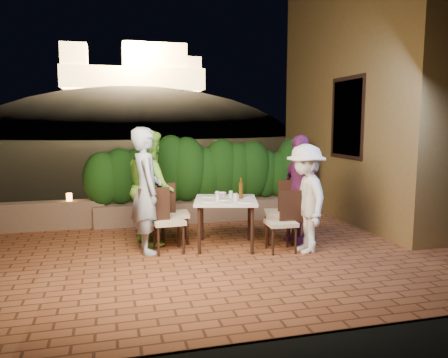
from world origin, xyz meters
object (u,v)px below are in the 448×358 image
object	(u,v)px
chair_right_back	(279,212)
diner_green	(151,187)
dining_table	(226,223)
bowl	(221,194)
diner_purple	(300,189)
chair_right_front	(281,221)
diner_blue	(146,190)
diner_white	(305,199)
chair_left_front	(168,220)
parapet_lamp	(69,197)
chair_left_back	(174,213)
beer_bottle	(241,188)

from	to	relation	value
chair_right_back	diner_green	bearing A→B (deg)	-0.74
dining_table	bowl	bearing A→B (deg)	89.02
bowl	diner_purple	xyz separation A→B (m)	(1.20, -0.38, 0.09)
chair_right_front	diner_blue	distance (m)	2.04
diner_green	diner_white	world-z (taller)	diner_green
chair_right_back	diner_blue	bearing A→B (deg)	13.50
chair_right_back	diner_white	xyz separation A→B (m)	(0.18, -0.56, 0.30)
dining_table	bowl	distance (m)	0.53
chair_left_front	diner_purple	size ratio (longest dim) A/B	0.56
chair_right_back	parapet_lamp	distance (m)	3.82
dining_table	chair_right_back	distance (m)	0.90
bowl	chair_left_front	size ratio (longest dim) A/B	0.20
chair_left_front	parapet_lamp	bearing A→B (deg)	125.46
diner_blue	diner_white	distance (m)	2.34
chair_left_front	chair_left_back	size ratio (longest dim) A/B	1.00
diner_purple	chair_right_front	bearing A→B (deg)	-53.11
diner_white	chair_right_front	bearing A→B (deg)	-103.99
diner_purple	dining_table	bearing A→B (deg)	-95.46
diner_purple	diner_green	bearing A→B (deg)	-107.76
chair_right_back	diner_green	distance (m)	2.08
chair_right_back	diner_white	size ratio (longest dim) A/B	0.63
dining_table	bowl	size ratio (longest dim) A/B	4.89
chair_right_front	diner_green	size ratio (longest dim) A/B	0.50
parapet_lamp	beer_bottle	bearing A→B (deg)	-35.18
chair_right_back	diner_purple	bearing A→B (deg)	-175.28
chair_left_front	diner_purple	distance (m)	2.13
diner_green	diner_purple	size ratio (longest dim) A/B	1.05
parapet_lamp	chair_right_back	bearing A→B (deg)	-29.37
chair_right_front	parapet_lamp	bearing A→B (deg)	-33.28
chair_right_front	parapet_lamp	size ratio (longest dim) A/B	6.54
beer_bottle	chair_left_front	size ratio (longest dim) A/B	0.33
dining_table	chair_left_front	bearing A→B (deg)	-177.49
dining_table	chair_right_front	xyz separation A→B (m)	(0.73, -0.44, 0.08)
parapet_lamp	chair_left_back	bearing A→B (deg)	-40.19
bowl	chair_left_front	bearing A→B (deg)	-156.84
bowl	diner_blue	world-z (taller)	diner_blue
diner_green	chair_right_back	bearing A→B (deg)	-113.08
beer_bottle	chair_right_front	distance (m)	0.80
diner_green	diner_blue	bearing A→B (deg)	159.46
bowl	chair_left_front	distance (m)	1.01
diner_blue	diner_green	xyz separation A→B (m)	(0.11, 0.50, -0.02)
chair_right_front	parapet_lamp	xyz separation A→B (m)	(-3.18, 2.33, 0.11)
chair_left_front	diner_green	size ratio (longest dim) A/B	0.54
dining_table	beer_bottle	xyz separation A→B (m)	(0.24, -0.00, 0.54)
diner_blue	dining_table	bearing A→B (deg)	-96.78
chair_right_front	chair_left_back	bearing A→B (deg)	-28.16
bowl	diner_green	size ratio (longest dim) A/B	0.11
chair_left_front	chair_right_back	xyz separation A→B (m)	(1.78, 0.05, 0.02)
beer_bottle	diner_purple	bearing A→B (deg)	-2.11
chair_right_back	dining_table	bearing A→B (deg)	15.04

